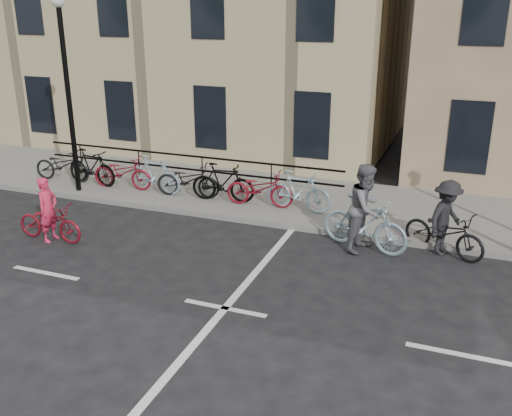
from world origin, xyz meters
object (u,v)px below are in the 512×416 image
(cyclist_pink, at_px, (49,219))
(cyclist_grey, at_px, (365,216))
(lamp_post, at_px, (66,71))
(cyclist_dark, at_px, (445,225))

(cyclist_pink, distance_m, cyclist_grey, 7.18)
(lamp_post, bearing_deg, cyclist_pink, -63.66)
(cyclist_dark, bearing_deg, lamp_post, 112.74)
(cyclist_grey, bearing_deg, cyclist_pink, 122.85)
(lamp_post, relative_size, cyclist_pink, 3.11)
(cyclist_grey, distance_m, cyclist_dark, 1.72)
(lamp_post, height_order, cyclist_dark, lamp_post)
(cyclist_pink, bearing_deg, lamp_post, 26.51)
(cyclist_pink, bearing_deg, cyclist_grey, -73.12)
(lamp_post, bearing_deg, cyclist_grey, -6.09)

